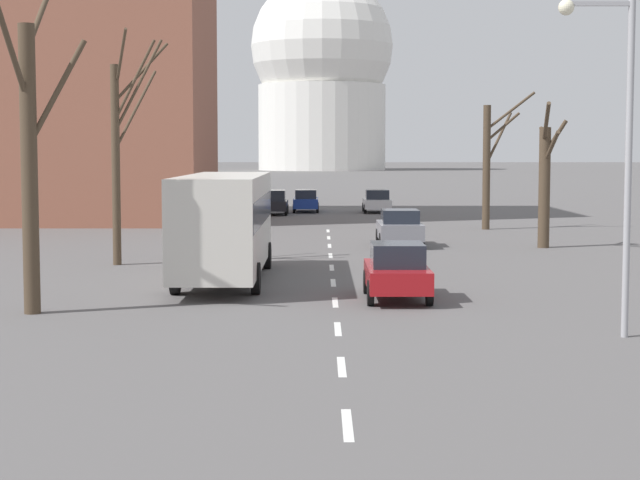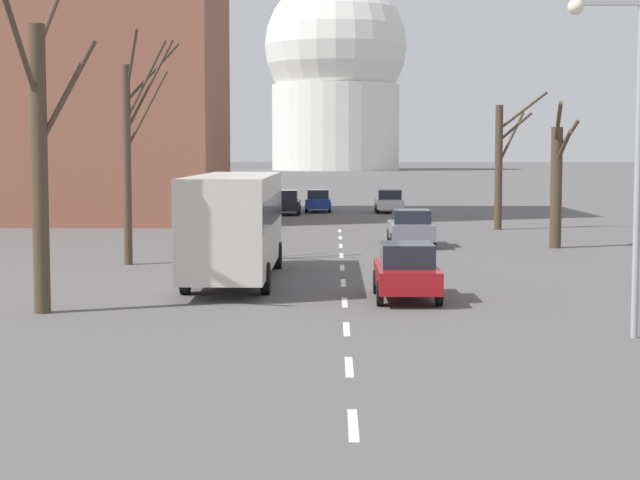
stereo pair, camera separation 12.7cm
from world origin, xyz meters
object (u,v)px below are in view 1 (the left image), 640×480
Objects in this scene: sedan_far_left at (306,201)px; street_lamp_right at (615,132)px; sedan_near_right at (399,227)px; sedan_far_right at (377,201)px; sedan_mid_centre at (397,271)px; sedan_near_left at (274,203)px; city_bus at (225,219)px.

street_lamp_right is at bearing -81.37° from sedan_far_left.
sedan_near_right is 26.23m from sedan_far_right.
sedan_far_right is (0.38, 26.23, -0.05)m from sedan_near_right.
street_lamp_right is at bearing -82.44° from sedan_near_right.
street_lamp_right reaches higher than sedan_mid_centre.
sedan_far_left is 1.11× the size of sedan_far_right.
sedan_far_left is at bearing 57.67° from sedan_near_left.
sedan_near_right is at bearing -74.36° from sedan_near_left.
street_lamp_right is 48.34m from sedan_near_left.
sedan_mid_centre reaches higher than sedan_far_right.
sedan_far_right is at bearing 89.17° from sedan_near_right.
sedan_far_right is at bearing 19.59° from sedan_near_left.
sedan_far_right is at bearing -9.24° from sedan_far_left.
sedan_far_right is (1.74, 43.49, -0.04)m from sedan_mid_centre.
sedan_near_right is 1.03× the size of sedan_far_right.
sedan_far_left is at bearing 94.12° from sedan_mid_centre.
city_bus is (-2.13, -39.94, 1.26)m from sedan_far_left.
sedan_near_left is 41.33m from sedan_mid_centre.
city_bus is at bearing -90.06° from sedan_near_left.
sedan_near_left is 0.89× the size of sedan_far_left.
city_bus reaches higher than sedan_mid_centre.
city_bus is (-5.32, 4.36, 1.21)m from sedan_mid_centre.
street_lamp_right is 1.92× the size of sedan_near_left.
sedan_mid_centre is 44.41m from sedan_far_left.
sedan_near_left is at bearing -122.33° from sedan_far_left.
sedan_mid_centre is 0.91× the size of sedan_far_left.
street_lamp_right is 14.64m from city_bus.
sedan_near_left is (-9.76, 47.18, -3.88)m from street_lamp_right.
sedan_near_right is at bearing -80.44° from sedan_far_left.
sedan_far_left is at bearing 86.95° from city_bus.
sedan_near_right is 27.41m from sedan_far_left.
sedan_near_right is 1.02× the size of sedan_mid_centre.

